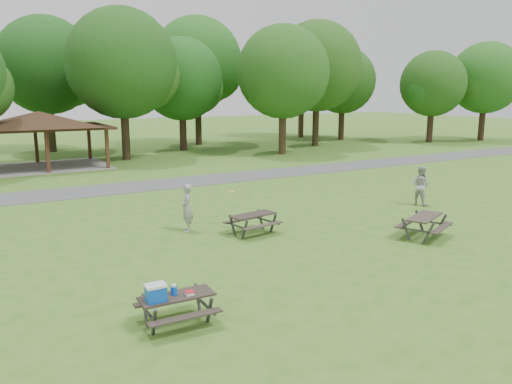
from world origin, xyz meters
The scene contains 19 objects.
ground centered at (0.00, 0.00, 0.00)m, with size 160.00×160.00×0.00m, color #3D6B1E.
asphalt_path centered at (0.00, 14.00, 0.01)m, with size 120.00×3.20×0.02m, color #49494C.
pavilion centered at (-4.00, 24.00, 3.06)m, with size 8.60×7.01×3.76m.
tree_row_e centered at (2.10, 25.03, 6.78)m, with size 8.40×8.00×11.02m.
tree_row_f centered at (8.09, 28.53, 5.84)m, with size 7.35×7.00×9.55m.
tree_row_g centered at (14.09, 22.03, 6.33)m, with size 7.77×7.40×10.25m.
tree_row_h centered at (20.10, 25.53, 7.03)m, with size 8.61×8.20×11.37m.
tree_row_i centered at (26.08, 29.03, 5.91)m, with size 7.14×6.80×9.52m.
tree_row_j centered at (32.08, 22.53, 5.56)m, with size 6.72×6.40×8.96m.
tree_deep_b centered at (-1.90, 33.03, 6.89)m, with size 8.40×8.00×11.13m.
tree_deep_c centered at (11.10, 32.03, 7.44)m, with size 8.82×8.40×11.90m.
tree_deep_d centered at (24.10, 33.53, 7.03)m, with size 8.40×8.00×11.27m.
tree_flank_right centered at (38.09, 21.03, 6.15)m, with size 7.56×7.20×9.97m.
picnic_table_near centered at (-4.87, -2.34, 0.65)m, with size 1.67×1.37×1.13m.
picnic_table_middle centered at (0.32, 3.05, 0.55)m, with size 1.91×1.62×0.74m.
picnic_table_far centered at (5.29, -0.40, 0.59)m, with size 2.28×2.09×0.80m.
frisbee_in_flight centered at (0.15, 4.33, 1.34)m, with size 0.31×0.31×0.02m.
frisbee_thrower centered at (-1.62, 4.54, 0.88)m, with size 0.64×0.42×1.76m, color gray.
frisbee_catcher centered at (9.16, 3.27, 0.89)m, with size 0.86×0.67×1.78m, color #AFAFB2.
Camera 1 is at (-8.38, -12.05, 5.08)m, focal length 35.00 mm.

